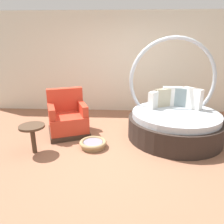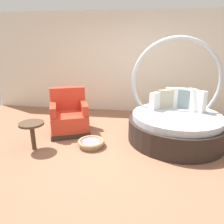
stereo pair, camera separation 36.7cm
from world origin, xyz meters
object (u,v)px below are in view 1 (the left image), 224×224
object	(u,v)px
red_armchair	(68,119)
pet_basket	(93,144)
round_daybed	(174,118)
side_table	(32,130)

from	to	relation	value
red_armchair	pet_basket	xyz separation A→B (m)	(0.63, -0.64, -0.26)
red_armchair	round_daybed	bearing A→B (deg)	-1.20
round_daybed	pet_basket	world-z (taller)	round_daybed
round_daybed	pet_basket	bearing A→B (deg)	-159.70
round_daybed	side_table	size ratio (longest dim) A/B	3.88
red_armchair	side_table	world-z (taller)	red_armchair
side_table	round_daybed	bearing A→B (deg)	17.81
round_daybed	red_armchair	size ratio (longest dim) A/B	1.95
red_armchair	pet_basket	size ratio (longest dim) A/B	2.03
round_daybed	red_armchair	bearing A→B (deg)	178.80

